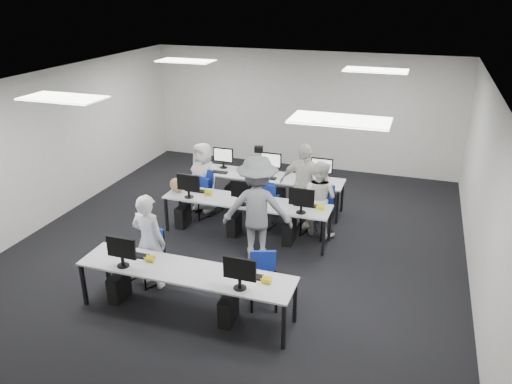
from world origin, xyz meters
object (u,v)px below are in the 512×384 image
(chair_1, at_px, (264,289))
(chair_4, at_px, (317,219))
(student_2, at_px, (203,177))
(desk_mid, at_px, (246,203))
(student_0, at_px, (149,241))
(student_3, at_px, (303,185))
(photographer, at_px, (257,209))
(chair_2, at_px, (199,201))
(chair_6, at_px, (267,206))
(chair_7, at_px, (306,214))
(student_1, at_px, (319,198))
(chair_0, at_px, (148,265))
(desk_front, at_px, (185,273))
(chair_5, at_px, (209,200))
(chair_3, at_px, (263,214))

(chair_1, xyz_separation_m, chair_4, (0.27, 2.54, 0.05))
(student_2, bearing_deg, desk_mid, -16.16)
(student_0, distance_m, student_3, 3.39)
(chair_4, height_order, photographer, photographer)
(student_0, bearing_deg, chair_2, -76.10)
(chair_6, relative_size, photographer, 0.46)
(chair_7, bearing_deg, photographer, -128.19)
(desk_mid, distance_m, chair_7, 1.31)
(chair_1, relative_size, student_1, 0.55)
(chair_0, distance_m, student_0, 0.53)
(chair_6, bearing_deg, chair_7, -5.75)
(chair_0, bearing_deg, desk_front, -10.65)
(desk_front, height_order, chair_4, chair_4)
(chair_0, xyz_separation_m, chair_7, (1.99, 2.74, -0.01))
(chair_4, bearing_deg, chair_7, 152.18)
(chair_2, bearing_deg, chair_0, -66.28)
(chair_5, bearing_deg, student_1, 11.73)
(desk_mid, bearing_deg, photographer, -57.50)
(desk_mid, distance_m, chair_5, 1.42)
(desk_front, xyz_separation_m, desk_mid, (0.00, 2.60, 0.00))
(chair_3, bearing_deg, chair_5, -179.20)
(chair_2, bearing_deg, chair_7, 21.47)
(chair_6, bearing_deg, student_3, -2.88)
(chair_3, bearing_deg, student_0, -99.17)
(chair_4, bearing_deg, chair_5, -172.19)
(chair_1, xyz_separation_m, chair_6, (-0.86, 2.92, 0.02))
(chair_2, bearing_deg, photographer, -19.75)
(chair_5, relative_size, student_2, 0.58)
(student_0, distance_m, student_2, 2.99)
(chair_1, height_order, chair_2, chair_2)
(student_3, relative_size, photographer, 0.90)
(photographer, bearing_deg, chair_6, -90.21)
(chair_1, height_order, chair_5, chair_5)
(desk_mid, bearing_deg, chair_3, 70.49)
(chair_5, xyz_separation_m, student_2, (-0.14, 0.11, 0.47))
(desk_front, xyz_separation_m, chair_0, (-0.99, 0.61, -0.39))
(chair_2, distance_m, chair_7, 2.26)
(desk_front, bearing_deg, chair_3, 86.78)
(desk_front, height_order, chair_0, chair_0)
(student_3, bearing_deg, chair_3, -145.72)
(chair_7, bearing_deg, desk_front, -124.68)
(chair_5, distance_m, chair_7, 2.12)
(desk_mid, xyz_separation_m, chair_4, (1.27, 0.51, -0.37))
(chair_2, relative_size, chair_4, 0.98)
(chair_6, xyz_separation_m, student_0, (-1.01, -2.98, 0.51))
(chair_0, relative_size, chair_1, 1.11)
(chair_7, relative_size, photographer, 0.46)
(student_2, relative_size, student_3, 0.87)
(chair_3, bearing_deg, photographer, -63.99)
(chair_1, relative_size, chair_6, 0.94)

